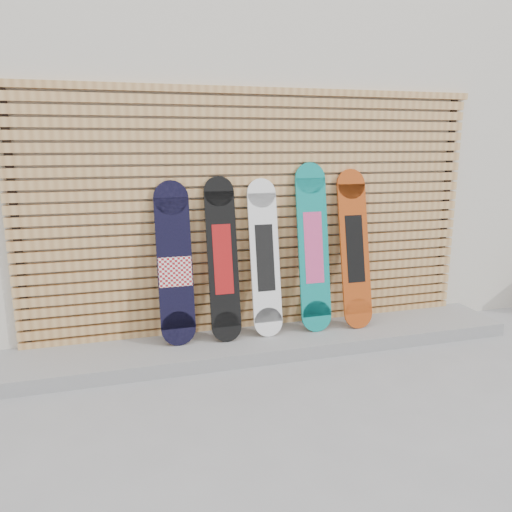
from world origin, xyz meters
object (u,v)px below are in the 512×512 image
object	(u,v)px
snowboard_0	(175,265)
snowboard_3	(313,248)
snowboard_2	(265,258)
snowboard_4	(354,249)
snowboard_1	(223,259)

from	to	relation	value
snowboard_0	snowboard_3	size ratio (longest dim) A/B	0.91
snowboard_0	snowboard_2	world-z (taller)	same
snowboard_2	snowboard_4	world-z (taller)	snowboard_4
snowboard_1	snowboard_3	xyz separation A→B (m)	(0.85, 0.00, 0.05)
snowboard_0	snowboard_1	distance (m)	0.42
snowboard_1	snowboard_4	xyz separation A→B (m)	(1.26, -0.01, 0.02)
snowboard_1	snowboard_2	xyz separation A→B (m)	(0.39, 0.01, -0.01)
snowboard_3	snowboard_1	bearing A→B (deg)	-179.79
snowboard_3	snowboard_4	world-z (taller)	snowboard_3
snowboard_2	snowboard_3	distance (m)	0.47
snowboard_0	snowboard_1	xyz separation A→B (m)	(0.41, -0.02, 0.02)
snowboard_0	snowboard_4	xyz separation A→B (m)	(1.68, -0.03, 0.05)
snowboard_0	snowboard_1	size ratio (longest dim) A/B	0.98
snowboard_4	snowboard_0	bearing A→B (deg)	178.98
snowboard_0	snowboard_2	xyz separation A→B (m)	(0.80, -0.01, 0.01)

